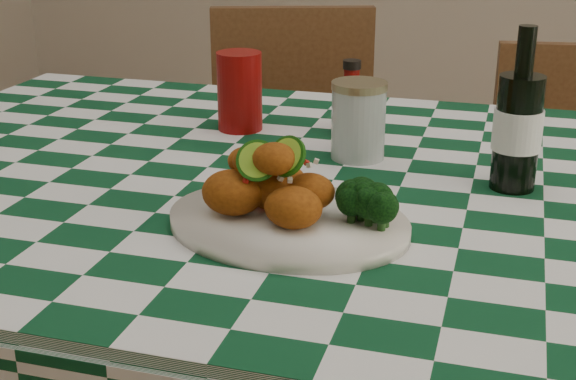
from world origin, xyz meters
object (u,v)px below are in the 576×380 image
(wooden_chair_left, at_px, (295,203))
(beer_bottle, at_px, (520,110))
(red_tumbler, at_px, (240,91))
(plate, at_px, (288,223))
(ketchup_bottle, at_px, (351,97))
(mason_jar, at_px, (358,120))
(wooden_chair_right, at_px, (575,238))
(fried_chicken_pile, at_px, (277,180))

(wooden_chair_left, bearing_deg, beer_bottle, -69.11)
(red_tumbler, height_order, beer_bottle, beer_bottle)
(plate, relative_size, ketchup_bottle, 2.45)
(red_tumbler, distance_m, mason_jar, 0.26)
(mason_jar, relative_size, wooden_chair_left, 0.14)
(wooden_chair_right, bearing_deg, beer_bottle, -112.14)
(fried_chicken_pile, height_order, beer_bottle, beer_bottle)
(ketchup_bottle, distance_m, wooden_chair_right, 0.78)
(fried_chicken_pile, xyz_separation_m, beer_bottle, (0.29, 0.24, 0.05))
(wooden_chair_right, bearing_deg, fried_chicken_pile, -124.90)
(plate, bearing_deg, beer_bottle, 40.96)
(ketchup_bottle, height_order, beer_bottle, beer_bottle)
(wooden_chair_right, bearing_deg, ketchup_bottle, -142.14)
(wooden_chair_right, bearing_deg, wooden_chair_left, 175.44)
(mason_jar, bearing_deg, ketchup_bottle, 106.91)
(fried_chicken_pile, bearing_deg, ketchup_bottle, 89.78)
(beer_bottle, bearing_deg, fried_chicken_pile, -140.54)
(fried_chicken_pile, relative_size, red_tumbler, 1.09)
(beer_bottle, distance_m, wooden_chair_right, 0.85)
(plate, bearing_deg, wooden_chair_left, 105.15)
(fried_chicken_pile, xyz_separation_m, red_tumbler, (-0.20, 0.41, 0.00))
(mason_jar, height_order, beer_bottle, beer_bottle)
(beer_bottle, bearing_deg, wooden_chair_left, 128.85)
(plate, bearing_deg, red_tumbler, 117.13)
(beer_bottle, bearing_deg, ketchup_bottle, 144.21)
(ketchup_bottle, height_order, wooden_chair_left, ketchup_bottle)
(beer_bottle, relative_size, wooden_chair_right, 0.28)
(red_tumbler, relative_size, wooden_chair_left, 0.15)
(ketchup_bottle, distance_m, beer_bottle, 0.36)
(plate, distance_m, ketchup_bottle, 0.45)
(fried_chicken_pile, relative_size, wooden_chair_left, 0.17)
(plate, xyz_separation_m, ketchup_bottle, (-0.01, 0.45, 0.06))
(ketchup_bottle, xyz_separation_m, mason_jar, (0.04, -0.14, -0.00))
(wooden_chair_left, height_order, wooden_chair_right, wooden_chair_left)
(red_tumbler, xyz_separation_m, wooden_chair_left, (-0.03, 0.46, -0.40))
(wooden_chair_right, bearing_deg, mason_jar, -132.59)
(red_tumbler, height_order, wooden_chair_right, red_tumbler)
(fried_chicken_pile, height_order, wooden_chair_right, fried_chicken_pile)
(mason_jar, bearing_deg, beer_bottle, -16.46)
(wooden_chair_left, bearing_deg, mason_jar, -82.77)
(fried_chicken_pile, distance_m, ketchup_bottle, 0.45)
(ketchup_bottle, distance_m, mason_jar, 0.14)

